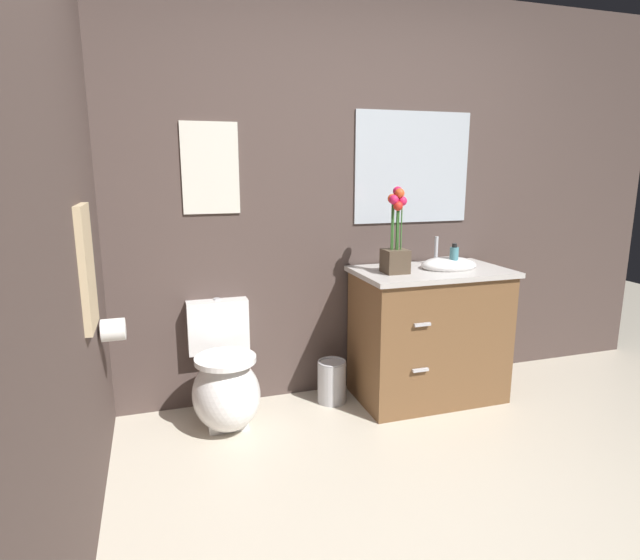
{
  "coord_description": "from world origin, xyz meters",
  "views": [
    {
      "loc": [
        -1.12,
        -1.35,
        1.45
      ],
      "look_at": [
        -0.25,
        1.36,
        0.83
      ],
      "focal_mm": 28.98,
      "sensor_mm": 36.0,
      "label": 1
    }
  ],
  "objects_px": {
    "toilet": "(225,384)",
    "trash_bin": "(332,381)",
    "toilet_paper_roll": "(113,330)",
    "flower_vase": "(396,242)",
    "hanging_towel": "(87,268)",
    "wall_mirror": "(413,168)",
    "vanity_cabinet": "(429,332)",
    "wall_poster": "(210,168)",
    "soap_bottle": "(454,258)"
  },
  "relations": [
    {
      "from": "wall_poster",
      "to": "wall_mirror",
      "type": "bearing_deg",
      "value": 0.0
    },
    {
      "from": "soap_bottle",
      "to": "wall_mirror",
      "type": "height_order",
      "value": "wall_mirror"
    },
    {
      "from": "wall_poster",
      "to": "flower_vase",
      "type": "bearing_deg",
      "value": -17.36
    },
    {
      "from": "soap_bottle",
      "to": "hanging_towel",
      "type": "xyz_separation_m",
      "value": [
        -2.01,
        -0.42,
        0.13
      ]
    },
    {
      "from": "vanity_cabinet",
      "to": "flower_vase",
      "type": "distance_m",
      "value": 0.65
    },
    {
      "from": "vanity_cabinet",
      "to": "toilet_paper_roll",
      "type": "relative_size",
      "value": 9.25
    },
    {
      "from": "wall_mirror",
      "to": "hanging_towel",
      "type": "height_order",
      "value": "wall_mirror"
    },
    {
      "from": "trash_bin",
      "to": "toilet_paper_roll",
      "type": "distance_m",
      "value": 1.37
    },
    {
      "from": "flower_vase",
      "to": "toilet",
      "type": "bearing_deg",
      "value": 177.09
    },
    {
      "from": "soap_bottle",
      "to": "toilet_paper_roll",
      "type": "xyz_separation_m",
      "value": [
        -1.95,
        -0.12,
        -0.23
      ]
    },
    {
      "from": "soap_bottle",
      "to": "trash_bin",
      "type": "distance_m",
      "value": 1.08
    },
    {
      "from": "hanging_towel",
      "to": "soap_bottle",
      "type": "bearing_deg",
      "value": 11.71
    },
    {
      "from": "vanity_cabinet",
      "to": "toilet",
      "type": "bearing_deg",
      "value": 178.82
    },
    {
      "from": "flower_vase",
      "to": "hanging_towel",
      "type": "height_order",
      "value": "flower_vase"
    },
    {
      "from": "toilet",
      "to": "flower_vase",
      "type": "xyz_separation_m",
      "value": [
        1.02,
        -0.05,
        0.78
      ]
    },
    {
      "from": "trash_bin",
      "to": "wall_mirror",
      "type": "xyz_separation_m",
      "value": [
        0.61,
        0.19,
        1.31
      ]
    },
    {
      "from": "hanging_towel",
      "to": "trash_bin",
      "type": "bearing_deg",
      "value": 24.21
    },
    {
      "from": "vanity_cabinet",
      "to": "wall_mirror",
      "type": "height_order",
      "value": "wall_mirror"
    },
    {
      "from": "toilet_paper_roll",
      "to": "flower_vase",
      "type": "bearing_deg",
      "value": 5.26
    },
    {
      "from": "wall_poster",
      "to": "wall_mirror",
      "type": "xyz_separation_m",
      "value": [
        1.28,
        0.0,
        0.0
      ]
    },
    {
      "from": "toilet",
      "to": "trash_bin",
      "type": "distance_m",
      "value": 0.69
    },
    {
      "from": "wall_poster",
      "to": "hanging_towel",
      "type": "xyz_separation_m",
      "value": [
        -0.6,
        -0.76,
        -0.4
      ]
    },
    {
      "from": "vanity_cabinet",
      "to": "flower_vase",
      "type": "bearing_deg",
      "value": -174.5
    },
    {
      "from": "toilet",
      "to": "toilet_paper_roll",
      "type": "distance_m",
      "value": 0.73
    },
    {
      "from": "toilet",
      "to": "vanity_cabinet",
      "type": "distance_m",
      "value": 1.3
    },
    {
      "from": "trash_bin",
      "to": "wall_mirror",
      "type": "bearing_deg",
      "value": 16.99
    },
    {
      "from": "trash_bin",
      "to": "hanging_towel",
      "type": "xyz_separation_m",
      "value": [
        -1.28,
        -0.57,
        0.91
      ]
    },
    {
      "from": "toilet_paper_roll",
      "to": "soap_bottle",
      "type": "bearing_deg",
      "value": 3.5
    },
    {
      "from": "wall_mirror",
      "to": "trash_bin",
      "type": "bearing_deg",
      "value": -163.01
    },
    {
      "from": "toilet_paper_roll",
      "to": "wall_poster",
      "type": "bearing_deg",
      "value": 40.25
    },
    {
      "from": "wall_mirror",
      "to": "toilet",
      "type": "bearing_deg",
      "value": -168.24
    },
    {
      "from": "soap_bottle",
      "to": "wall_mirror",
      "type": "distance_m",
      "value": 0.65
    },
    {
      "from": "trash_bin",
      "to": "wall_mirror",
      "type": "distance_m",
      "value": 1.46
    },
    {
      "from": "wall_mirror",
      "to": "hanging_towel",
      "type": "bearing_deg",
      "value": -158.04
    },
    {
      "from": "toilet",
      "to": "flower_vase",
      "type": "bearing_deg",
      "value": -2.91
    },
    {
      "from": "vanity_cabinet",
      "to": "soap_bottle",
      "type": "height_order",
      "value": "vanity_cabinet"
    },
    {
      "from": "vanity_cabinet",
      "to": "hanging_towel",
      "type": "relative_size",
      "value": 1.96
    },
    {
      "from": "soap_bottle",
      "to": "toilet_paper_roll",
      "type": "distance_m",
      "value": 1.97
    },
    {
      "from": "soap_bottle",
      "to": "wall_mirror",
      "type": "relative_size",
      "value": 0.2
    },
    {
      "from": "toilet",
      "to": "hanging_towel",
      "type": "xyz_separation_m",
      "value": [
        -0.6,
        -0.49,
        0.8
      ]
    },
    {
      "from": "hanging_towel",
      "to": "vanity_cabinet",
      "type": "bearing_deg",
      "value": 13.88
    },
    {
      "from": "flower_vase",
      "to": "toilet_paper_roll",
      "type": "height_order",
      "value": "flower_vase"
    },
    {
      "from": "trash_bin",
      "to": "vanity_cabinet",
      "type": "bearing_deg",
      "value": -9.97
    },
    {
      "from": "flower_vase",
      "to": "trash_bin",
      "type": "relative_size",
      "value": 1.86
    },
    {
      "from": "trash_bin",
      "to": "wall_poster",
      "type": "bearing_deg",
      "value": 164.57
    },
    {
      "from": "toilet",
      "to": "wall_mirror",
      "type": "bearing_deg",
      "value": 11.76
    },
    {
      "from": "vanity_cabinet",
      "to": "toilet_paper_roll",
      "type": "xyz_separation_m",
      "value": [
        -1.84,
        -0.17,
        0.25
      ]
    },
    {
      "from": "flower_vase",
      "to": "hanging_towel",
      "type": "xyz_separation_m",
      "value": [
        -1.63,
        -0.44,
        0.02
      ]
    },
    {
      "from": "vanity_cabinet",
      "to": "trash_bin",
      "type": "height_order",
      "value": "vanity_cabinet"
    },
    {
      "from": "soap_bottle",
      "to": "toilet_paper_roll",
      "type": "height_order",
      "value": "soap_bottle"
    }
  ]
}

